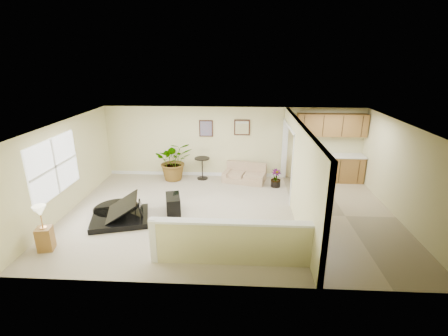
# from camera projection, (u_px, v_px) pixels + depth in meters

# --- Properties ---
(floor) EXTENTS (9.00, 9.00, 0.00)m
(floor) POSITION_uv_depth(u_px,v_px,m) (230.00, 213.00, 8.98)
(floor) COLOR #B5A58D
(floor) RESTS_ON ground
(back_wall) EXTENTS (9.00, 0.04, 2.50)m
(back_wall) POSITION_uv_depth(u_px,v_px,m) (233.00, 143.00, 11.41)
(back_wall) COLOR beige
(back_wall) RESTS_ON floor
(front_wall) EXTENTS (9.00, 0.04, 2.50)m
(front_wall) POSITION_uv_depth(u_px,v_px,m) (224.00, 227.00, 5.75)
(front_wall) COLOR beige
(front_wall) RESTS_ON floor
(left_wall) EXTENTS (0.04, 6.00, 2.50)m
(left_wall) POSITION_uv_depth(u_px,v_px,m) (65.00, 168.00, 8.81)
(left_wall) COLOR beige
(left_wall) RESTS_ON floor
(right_wall) EXTENTS (0.04, 6.00, 2.50)m
(right_wall) POSITION_uv_depth(u_px,v_px,m) (404.00, 174.00, 8.35)
(right_wall) COLOR beige
(right_wall) RESTS_ON floor
(ceiling) EXTENTS (9.00, 6.00, 0.04)m
(ceiling) POSITION_uv_depth(u_px,v_px,m) (230.00, 124.00, 8.17)
(ceiling) COLOR white
(ceiling) RESTS_ON back_wall
(kitchen_vinyl) EXTENTS (2.70, 6.00, 0.01)m
(kitchen_vinyl) POSITION_uv_depth(u_px,v_px,m) (345.00, 216.00, 8.82)
(kitchen_vinyl) COLOR tan
(kitchen_vinyl) RESTS_ON floor
(interior_partition) EXTENTS (0.18, 5.99, 2.50)m
(interior_partition) POSITION_uv_depth(u_px,v_px,m) (297.00, 170.00, 8.74)
(interior_partition) COLOR beige
(interior_partition) RESTS_ON floor
(pony_half_wall) EXTENTS (3.42, 0.22, 1.00)m
(pony_half_wall) POSITION_uv_depth(u_px,v_px,m) (229.00, 242.00, 6.64)
(pony_half_wall) COLOR beige
(pony_half_wall) RESTS_ON floor
(left_window) EXTENTS (0.05, 2.15, 1.45)m
(left_window) POSITION_uv_depth(u_px,v_px,m) (54.00, 167.00, 8.27)
(left_window) COLOR white
(left_window) RESTS_ON left_wall
(wall_art_left) EXTENTS (0.48, 0.04, 0.58)m
(wall_art_left) POSITION_uv_depth(u_px,v_px,m) (206.00, 128.00, 11.27)
(wall_art_left) COLOR #371D14
(wall_art_left) RESTS_ON back_wall
(wall_mirror) EXTENTS (0.55, 0.04, 0.55)m
(wall_mirror) POSITION_uv_depth(u_px,v_px,m) (242.00, 127.00, 11.19)
(wall_mirror) COLOR #371D14
(wall_mirror) RESTS_ON back_wall
(kitchen_cabinets) EXTENTS (2.36, 0.65, 2.33)m
(kitchen_cabinets) POSITION_uv_depth(u_px,v_px,m) (326.00, 157.00, 11.12)
(kitchen_cabinets) COLOR olive
(kitchen_cabinets) RESTS_ON floor
(piano) EXTENTS (1.94, 1.94, 1.36)m
(piano) POSITION_uv_depth(u_px,v_px,m) (119.00, 199.00, 8.52)
(piano) COLOR black
(piano) RESTS_ON floor
(piano_bench) EXTENTS (0.55, 0.81, 0.49)m
(piano_bench) POSITION_uv_depth(u_px,v_px,m) (173.00, 204.00, 8.96)
(piano_bench) COLOR black
(piano_bench) RESTS_ON floor
(loveseat) EXTENTS (1.60, 1.13, 0.81)m
(loveseat) POSITION_uv_depth(u_px,v_px,m) (244.00, 172.00, 11.25)
(loveseat) COLOR tan
(loveseat) RESTS_ON floor
(accent_table) EXTENTS (0.53, 0.53, 0.77)m
(accent_table) POSITION_uv_depth(u_px,v_px,m) (202.00, 165.00, 11.38)
(accent_table) COLOR black
(accent_table) RESTS_ON floor
(palm_plant) EXTENTS (1.48, 1.36, 1.38)m
(palm_plant) POSITION_uv_depth(u_px,v_px,m) (174.00, 161.00, 11.27)
(palm_plant) COLOR black
(palm_plant) RESTS_ON floor
(small_plant) EXTENTS (0.43, 0.43, 0.61)m
(small_plant) POSITION_uv_depth(u_px,v_px,m) (276.00, 179.00, 10.75)
(small_plant) COLOR black
(small_plant) RESTS_ON floor
(lamp_stand) EXTENTS (0.38, 0.38, 1.08)m
(lamp_stand) POSITION_uv_depth(u_px,v_px,m) (44.00, 231.00, 7.16)
(lamp_stand) COLOR olive
(lamp_stand) RESTS_ON floor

